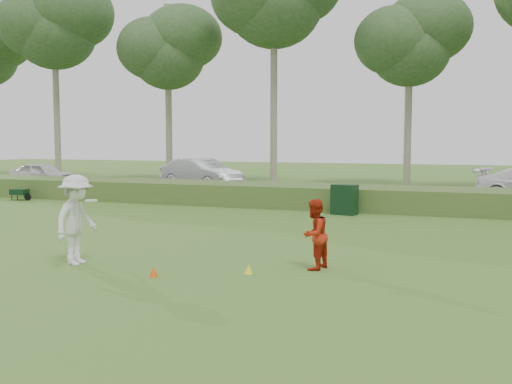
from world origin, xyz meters
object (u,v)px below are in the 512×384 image
at_px(player_white, 77,220).
at_px(car_left, 43,174).
at_px(player_red, 314,234).
at_px(cone_yellow, 249,269).
at_px(utility_cabinet, 344,200).
at_px(cone_orange, 154,272).
at_px(car_mid, 201,174).

height_order(player_white, car_left, player_white).
relative_size(player_red, cone_yellow, 7.67).
xyz_separation_m(player_white, utility_cabinet, (3.73, 10.62, -0.43)).
height_order(player_white, cone_orange, player_white).
bearing_deg(utility_cabinet, player_white, -97.51).
bearing_deg(cone_yellow, cone_orange, -151.66).
relative_size(cone_orange, utility_cabinet, 0.19).
xyz_separation_m(car_left, car_mid, (10.26, 0.87, 0.17)).
height_order(player_white, car_mid, player_white).
xyz_separation_m(player_white, cone_orange, (2.19, -0.43, -0.89)).
height_order(player_white, cone_yellow, player_white).
distance_m(player_red, car_left, 26.72).
relative_size(car_left, car_mid, 0.78).
relative_size(player_white, car_left, 0.49).
height_order(cone_yellow, car_left, car_left).
bearing_deg(car_left, utility_cabinet, -111.84).
distance_m(player_white, car_left, 23.89).
height_order(car_left, car_mid, car_mid).
xyz_separation_m(cone_orange, car_mid, (-8.18, 18.81, 0.82)).
distance_m(cone_orange, cone_yellow, 1.93).
distance_m(cone_orange, utility_cabinet, 11.17).
height_order(player_red, car_mid, car_mid).
relative_size(utility_cabinet, car_left, 0.28).
height_order(utility_cabinet, car_mid, car_mid).
xyz_separation_m(cone_orange, car_left, (-18.45, 17.94, 0.65)).
height_order(player_red, cone_orange, player_red).
xyz_separation_m(player_red, car_mid, (-11.03, 17.02, 0.17)).
xyz_separation_m(cone_orange, utility_cabinet, (1.54, 11.05, 0.46)).
xyz_separation_m(player_red, utility_cabinet, (-1.30, 9.26, -0.19)).
bearing_deg(car_left, player_white, -139.95).
height_order(player_red, car_left, player_red).
height_order(utility_cabinet, car_left, car_left).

